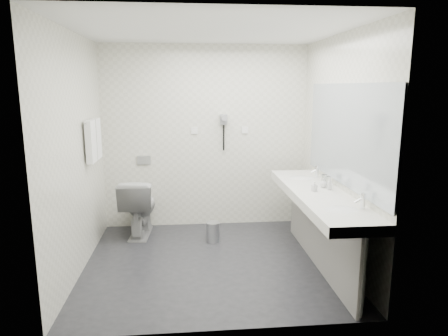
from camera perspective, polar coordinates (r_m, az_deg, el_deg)
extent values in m
plane|color=#242429|center=(4.65, -1.71, -13.18)|extent=(2.80, 2.80, 0.00)
plane|color=white|center=(4.27, -1.92, 18.99)|extent=(2.80, 2.80, 0.00)
plane|color=silver|center=(5.57, -2.65, 4.33)|extent=(2.80, 0.00, 2.80)
plane|color=silver|center=(3.01, -0.26, -1.79)|extent=(2.80, 0.00, 2.80)
plane|color=silver|center=(4.43, -20.21, 1.78)|extent=(0.00, 2.60, 2.60)
plane|color=silver|center=(4.59, 15.93, 2.37)|extent=(0.00, 2.60, 2.60)
cube|color=white|center=(4.41, 13.20, -3.85)|extent=(0.55, 2.20, 0.10)
cube|color=gray|center=(4.54, 13.25, -9.02)|extent=(0.03, 2.15, 0.75)
cylinder|color=silver|center=(3.66, 19.01, -14.50)|extent=(0.06, 0.06, 0.75)
cylinder|color=silver|center=(5.49, 10.12, -5.28)|extent=(0.06, 0.06, 0.75)
cube|color=#B2BCC6|center=(4.37, 16.83, 4.53)|extent=(0.02, 2.20, 1.05)
ellipsoid|color=white|center=(3.81, 16.31, -5.88)|extent=(0.40, 0.31, 0.05)
ellipsoid|color=white|center=(5.00, 10.88, -1.53)|extent=(0.40, 0.31, 0.05)
cylinder|color=silver|center=(3.86, 19.08, -4.44)|extent=(0.04, 0.04, 0.15)
cylinder|color=silver|center=(5.04, 13.05, -0.47)|extent=(0.04, 0.04, 0.15)
imported|color=silver|center=(4.36, 12.70, -2.59)|extent=(0.06, 0.06, 0.11)
imported|color=silver|center=(4.55, 13.94, -2.08)|extent=(0.11, 0.11, 0.10)
imported|color=silver|center=(4.47, 14.76, -2.16)|extent=(0.06, 0.06, 0.13)
cylinder|color=silver|center=(4.65, 14.54, -1.80)|extent=(0.07, 0.07, 0.11)
cylinder|color=silver|center=(4.70, 14.03, -1.59)|extent=(0.07, 0.07, 0.11)
imported|color=white|center=(5.45, -11.95, -5.38)|extent=(0.48, 0.79, 0.77)
cube|color=#B2B5BA|center=(5.63, -11.29, 1.10)|extent=(0.18, 0.02, 0.12)
cylinder|color=#B2B5BA|center=(5.18, -1.58, -9.12)|extent=(0.22, 0.22, 0.24)
cylinder|color=#B2B5BA|center=(5.14, -1.59, -7.79)|extent=(0.17, 0.17, 0.02)
cylinder|color=silver|center=(4.91, -18.28, 6.33)|extent=(0.02, 0.62, 0.02)
cube|color=white|center=(4.80, -18.36, 3.56)|extent=(0.07, 0.24, 0.48)
cube|color=white|center=(5.07, -17.67, 4.00)|extent=(0.07, 0.24, 0.48)
cube|color=gray|center=(5.53, -0.06, 6.90)|extent=(0.10, 0.04, 0.14)
cylinder|color=gray|center=(5.46, 0.01, 7.15)|extent=(0.08, 0.14, 0.08)
cylinder|color=black|center=(5.54, -0.04, 4.31)|extent=(0.02, 0.02, 0.35)
cube|color=white|center=(5.54, -4.21, 5.32)|extent=(0.09, 0.02, 0.09)
cube|color=white|center=(5.60, 3.00, 5.40)|extent=(0.09, 0.02, 0.09)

